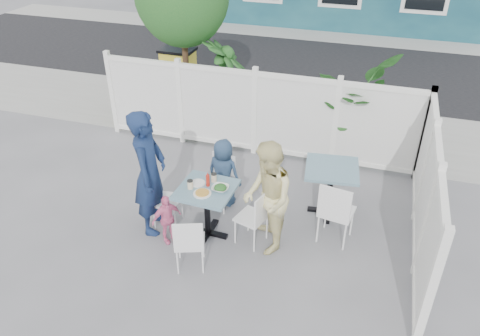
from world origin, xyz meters
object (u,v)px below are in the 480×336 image
(spare_table, at_px, (331,178))
(chair_left, at_px, (162,195))
(chair_back, at_px, (221,177))
(chair_near, at_px, (189,241))
(main_table, at_px, (207,199))
(toddler, at_px, (167,219))
(man, at_px, (150,173))
(chair_right, at_px, (256,214))
(woman, at_px, (267,198))
(utility_cabinet, at_px, (179,79))
(boy, at_px, (223,173))

(spare_table, bearing_deg, chair_left, -156.46)
(chair_back, xyz_separation_m, chair_near, (0.11, -1.52, -0.01))
(main_table, xyz_separation_m, toddler, (-0.49, -0.31, -0.24))
(man, bearing_deg, chair_right, -96.17)
(woman, distance_m, toddler, 1.45)
(main_table, xyz_separation_m, spare_table, (1.58, 1.04, 0.01))
(utility_cabinet, relative_size, main_table, 1.56)
(main_table, relative_size, boy, 0.71)
(spare_table, height_order, woman, woman)
(spare_table, distance_m, boy, 1.63)
(main_table, height_order, chair_near, chair_near)
(chair_right, bearing_deg, toddler, 121.74)
(main_table, bearing_deg, toddler, -147.45)
(spare_table, distance_m, chair_left, 2.51)
(chair_left, distance_m, toddler, 0.44)
(chair_near, xyz_separation_m, man, (-0.85, 0.67, 0.45))
(utility_cabinet, xyz_separation_m, chair_right, (2.93, -4.07, -0.12))
(utility_cabinet, height_order, chair_right, utility_cabinet)
(utility_cabinet, bearing_deg, chair_back, -56.20)
(main_table, xyz_separation_m, boy, (-0.03, 0.80, -0.06))
(chair_right, xyz_separation_m, chair_back, (-0.78, 0.75, -0.00))
(chair_left, bearing_deg, woman, 82.63)
(man, distance_m, boy, 1.23)
(chair_left, bearing_deg, toddler, 27.45)
(chair_back, height_order, woman, woman)
(chair_right, xyz_separation_m, man, (-1.52, -0.09, 0.44))
(spare_table, xyz_separation_m, toddler, (-2.06, -1.35, -0.25))
(chair_back, distance_m, man, 1.21)
(main_table, distance_m, chair_back, 0.78)
(spare_table, relative_size, man, 0.46)
(spare_table, bearing_deg, toddler, -146.73)
(boy, bearing_deg, toddler, 77.70)
(chair_back, xyz_separation_m, boy, (0.03, 0.03, 0.06))
(chair_left, relative_size, chair_right, 1.00)
(woman, bearing_deg, toddler, -99.77)
(spare_table, distance_m, man, 2.65)
(main_table, distance_m, chair_near, 0.76)
(chair_back, bearing_deg, man, 58.02)
(spare_table, height_order, chair_back, chair_back)
(spare_table, height_order, chair_left, chair_left)
(toddler, bearing_deg, main_table, -20.83)
(chair_near, distance_m, boy, 1.56)
(main_table, relative_size, man, 0.43)
(toddler, bearing_deg, man, 90.55)
(main_table, bearing_deg, utility_cabinet, 118.54)
(utility_cabinet, relative_size, chair_near, 1.50)
(chair_near, xyz_separation_m, woman, (0.82, 0.76, 0.33))
(spare_table, relative_size, toddler, 1.12)
(chair_left, distance_m, chair_back, 0.98)
(main_table, bearing_deg, man, -174.67)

